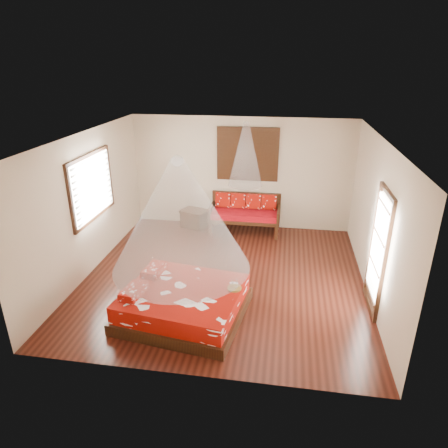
{
  "coord_description": "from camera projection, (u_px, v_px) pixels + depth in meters",
  "views": [
    {
      "loc": [
        1.1,
        -6.94,
        4.09
      ],
      "look_at": [
        -0.0,
        0.01,
        1.15
      ],
      "focal_mm": 32.0,
      "sensor_mm": 36.0,
      "label": 1
    }
  ],
  "objects": [
    {
      "name": "mosquito_net_daybed",
      "position": [
        246.0,
        154.0,
        9.32
      ],
      "size": [
        0.82,
        0.82,
        1.5
      ],
      "primitive_type": "cone",
      "color": "white",
      "rests_on": "ceiling"
    },
    {
      "name": "mosquito_net_main",
      "position": [
        180.0,
        215.0,
        6.15
      ],
      "size": [
        2.21,
        2.21,
        1.8
      ],
      "primitive_type": "cone",
      "color": "white",
      "rests_on": "ceiling"
    },
    {
      "name": "wine_tray",
      "position": [
        234.0,
        286.0,
        6.68
      ],
      "size": [
        0.24,
        0.24,
        0.2
      ],
      "rotation": [
        0.0,
        0.0,
        0.43
      ],
      "color": "brown",
      "rests_on": "bed"
    },
    {
      "name": "storage_chest",
      "position": [
        194.0,
        218.0,
        10.38
      ],
      "size": [
        0.78,
        0.68,
        0.45
      ],
      "rotation": [
        0.0,
        0.0,
        -0.37
      ],
      "color": "black",
      "rests_on": "floor"
    },
    {
      "name": "glazed_door",
      "position": [
        378.0,
        252.0,
        6.71
      ],
      "size": [
        0.08,
        1.02,
        2.16
      ],
      "color": "black",
      "rests_on": "floor"
    },
    {
      "name": "room",
      "position": [
        224.0,
        212.0,
        7.52
      ],
      "size": [
        5.54,
        5.54,
        2.84
      ],
      "color": "black",
      "rests_on": "ground"
    },
    {
      "name": "window_left",
      "position": [
        92.0,
        187.0,
        7.98
      ],
      "size": [
        0.1,
        1.74,
        1.34
      ],
      "color": "black",
      "rests_on": "wall_left"
    },
    {
      "name": "bed",
      "position": [
        183.0,
        303.0,
        6.77
      ],
      "size": [
        2.21,
        2.05,
        0.63
      ],
      "rotation": [
        0.0,
        0.0,
        -0.14
      ],
      "color": "black",
      "rests_on": "floor"
    },
    {
      "name": "daybed",
      "position": [
        245.0,
        212.0,
        10.01
      ],
      "size": [
        1.75,
        0.78,
        0.94
      ],
      "color": "black",
      "rests_on": "floor"
    },
    {
      "name": "shutter_panel",
      "position": [
        248.0,
        154.0,
        9.78
      ],
      "size": [
        1.52,
        0.06,
        1.32
      ],
      "color": "black",
      "rests_on": "wall_back"
    }
  ]
}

